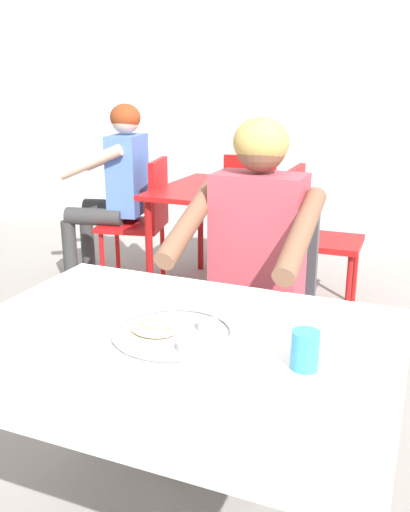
# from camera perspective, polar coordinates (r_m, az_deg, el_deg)

# --- Properties ---
(back_wall) EXTENTS (12.00, 0.12, 3.40)m
(back_wall) POSITION_cam_1_polar(r_m,az_deg,el_deg) (4.68, 17.11, 20.85)
(back_wall) COLOR silver
(back_wall) RESTS_ON ground
(table_foreground) EXTENTS (1.14, 0.88, 0.73)m
(table_foreground) POSITION_cam_1_polar(r_m,az_deg,el_deg) (1.46, -3.54, -11.07)
(table_foreground) COLOR white
(table_foreground) RESTS_ON ground
(thali_tray) EXTENTS (0.32, 0.32, 0.03)m
(thali_tray) POSITION_cam_1_polar(r_m,az_deg,el_deg) (1.44, -3.30, -7.90)
(thali_tray) COLOR #B7BABF
(thali_tray) RESTS_ON table_foreground
(drinking_cup) EXTENTS (0.07, 0.07, 0.09)m
(drinking_cup) POSITION_cam_1_polar(r_m,az_deg,el_deg) (1.29, 10.33, -9.43)
(drinking_cup) COLOR #338CBF
(drinking_cup) RESTS_ON table_foreground
(chair_foreground) EXTENTS (0.39, 0.41, 0.87)m
(chair_foreground) POSITION_cam_1_polar(r_m,az_deg,el_deg) (2.32, 6.29, -4.23)
(chair_foreground) COLOR #3F3F44
(chair_foreground) RESTS_ON ground
(diner_foreground) EXTENTS (0.49, 0.55, 1.25)m
(diner_foreground) POSITION_cam_1_polar(r_m,az_deg,el_deg) (2.04, 4.72, -0.16)
(diner_foreground) COLOR #2C2C2C
(diner_foreground) RESTS_ON ground
(table_background_red) EXTENTS (0.78, 0.94, 0.72)m
(table_background_red) POSITION_cam_1_polar(r_m,az_deg,el_deg) (3.59, 1.84, 5.78)
(table_background_red) COLOR #B71414
(table_background_red) RESTS_ON ground
(chair_red_left) EXTENTS (0.50, 0.49, 0.88)m
(chair_red_left) POSITION_cam_1_polar(r_m,az_deg,el_deg) (3.81, -6.36, 4.26)
(chair_red_left) COLOR red
(chair_red_left) RESTS_ON ground
(chair_red_right) EXTENTS (0.44, 0.41, 0.89)m
(chair_red_right) POSITION_cam_1_polar(r_m,az_deg,el_deg) (3.43, 11.03, 2.72)
(chair_red_right) COLOR #A51515
(chair_red_right) RESTS_ON ground
(chair_red_far) EXTENTS (0.45, 0.44, 0.86)m
(chair_red_far) POSITION_cam_1_polar(r_m,az_deg,el_deg) (4.23, 4.85, 5.49)
(chair_red_far) COLOR #AA1513
(chair_red_far) RESTS_ON ground
(patron_background) EXTENTS (0.60, 0.56, 1.24)m
(patron_background) POSITION_cam_1_polar(r_m,az_deg,el_deg) (3.90, -9.24, 7.95)
(patron_background) COLOR #343434
(patron_background) RESTS_ON ground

